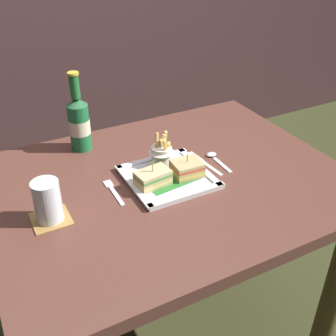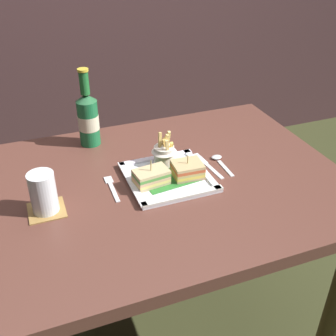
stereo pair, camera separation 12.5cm
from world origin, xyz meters
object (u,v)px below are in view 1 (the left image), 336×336
sandwich_half_left (153,178)px  water_glass (48,203)px  sandwich_half_right (187,168)px  beer_bottle (79,122)px  fork (113,191)px  dining_table (169,212)px  square_plate (167,177)px  spoon (214,157)px  knife (203,162)px  fries_cup (161,152)px

sandwich_half_left → water_glass: (-0.31, -0.01, 0.02)m
sandwich_half_right → beer_bottle: (-0.23, 0.33, 0.07)m
water_glass → fork: bearing=13.4°
dining_table → beer_bottle: beer_bottle is taller
dining_table → fork: bearing=174.5°
square_plate → sandwich_half_left: 0.07m
fork → spoon: (0.37, 0.02, 0.00)m
knife → square_plate: bearing=-167.6°
dining_table → spoon: bearing=11.3°
sandwich_half_right → water_glass: bearing=-178.7°
sandwich_half_right → fries_cup: (-0.04, 0.09, 0.02)m
square_plate → spoon: 0.20m
dining_table → water_glass: bearing=-175.5°
sandwich_half_left → beer_bottle: 0.36m
fork → square_plate: bearing=-5.9°
sandwich_half_left → knife: sandwich_half_left is taller
dining_table → sandwich_half_right: 0.17m
square_plate → spoon: (0.20, 0.04, -0.00)m
fork → spoon: spoon is taller
fries_cup → fork: 0.20m
dining_table → knife: size_ratio=6.32×
water_glass → spoon: 0.57m
square_plate → water_glass: water_glass is taller
beer_bottle → fork: 0.31m
dining_table → sandwich_half_right: bearing=-20.0°
knife → water_glass: bearing=-173.2°
fries_cup → knife: size_ratio=0.65×
square_plate → beer_bottle: (-0.17, 0.31, 0.09)m
dining_table → beer_bottle: (-0.18, 0.31, 0.23)m
sandwich_half_right → spoon: sandwich_half_right is taller
beer_bottle → dining_table: bearing=-60.5°
beer_bottle → fork: beer_bottle is taller
water_glass → square_plate: bearing=4.5°
dining_table → sandwich_half_left: (-0.06, -0.02, 0.17)m
beer_bottle → spoon: size_ratio=2.07×
square_plate → water_glass: (-0.37, -0.03, 0.05)m
sandwich_half_right → water_glass: 0.43m
beer_bottle → fork: size_ratio=1.97×
dining_table → water_glass: size_ratio=9.30×
knife → fries_cup: bearing=163.4°
fries_cup → beer_bottle: 0.31m
knife → sandwich_half_right: bearing=-150.5°
fries_cup → beer_bottle: beer_bottle is taller
water_glass → spoon: water_glass is taller
beer_bottle → sandwich_half_right: bearing=-55.2°
sandwich_half_right → fork: size_ratio=0.67×
dining_table → fries_cup: bearing=80.2°
dining_table → knife: bearing=12.5°
beer_bottle → water_glass: size_ratio=2.34×
sandwich_half_left → water_glass: water_glass is taller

